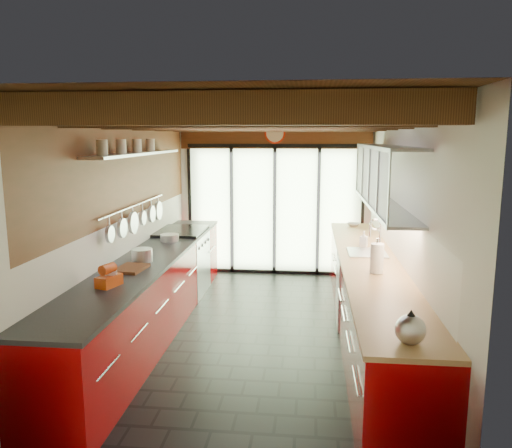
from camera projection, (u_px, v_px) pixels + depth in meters
The scene contains 18 objects.
ground at pixel (258, 334), 5.88m from camera, with size 5.50×5.50×0.00m, color black.
room_shell at pixel (258, 195), 5.59m from camera, with size 5.50×5.50×5.50m.
ceiling_beams at pixel (261, 122), 5.82m from camera, with size 3.14×5.06×4.90m.
glass_door at pixel (275, 176), 8.23m from camera, with size 2.95×0.10×2.90m.
left_counter at pixel (151, 293), 5.93m from camera, with size 0.68×5.00×0.92m.
range_stove at pixel (182, 262), 7.35m from camera, with size 0.66×0.90×0.97m.
right_counter at pixel (369, 301), 5.66m from camera, with size 0.68×5.00×0.92m.
sink_assembly at pixel (368, 250), 5.97m from camera, with size 0.45×0.52×0.43m.
upper_cabinets_right at pixel (385, 176), 5.70m from camera, with size 0.34×3.00×3.00m.
left_wall_fixtures at pixel (138, 179), 5.97m from camera, with size 0.28×2.60×0.96m.
stand_mixer at pixel (109, 277), 4.65m from camera, with size 0.21×0.27×0.22m.
pot_large at pixel (142, 255), 5.56m from camera, with size 0.23×0.23×0.15m, color silver.
pot_small at pixel (170, 238), 6.64m from camera, with size 0.25×0.25×0.09m, color silver.
cutting_board at pixel (131, 268), 5.22m from camera, with size 0.27×0.38×0.03m, color brown.
kettle at pixel (410, 328), 3.36m from camera, with size 0.22×0.26×0.24m.
paper_towel at pixel (377, 259), 5.07m from camera, with size 0.17×0.17×0.37m.
soap_bottle at pixel (364, 239), 6.31m from camera, with size 0.09×0.09×0.20m, color silver.
bowl at pixel (354, 224), 7.78m from camera, with size 0.19×0.19×0.05m, color silver.
Camera 1 is at (0.58, -5.53, 2.30)m, focal length 35.00 mm.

